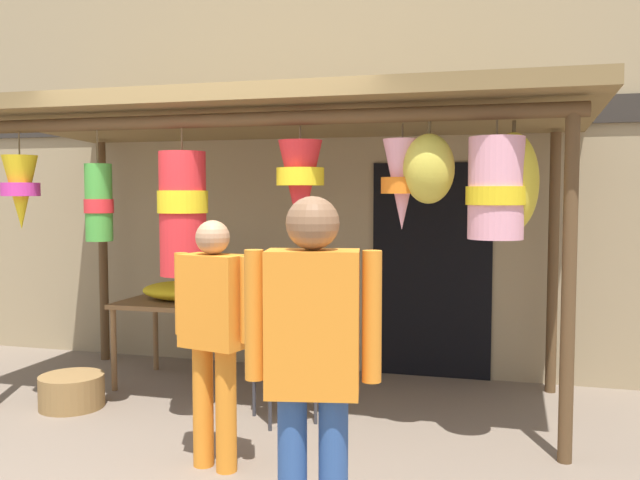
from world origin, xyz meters
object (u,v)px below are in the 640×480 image
display_table (187,309)px  flower_heap_on_table (186,291)px  wicker_basket_spare (72,391)px  vendor_in_orange (214,324)px  folding_chair (275,356)px  shopper_by_bananas (313,356)px

display_table → flower_heap_on_table: 0.17m
wicker_basket_spare → vendor_in_orange: 1.97m
wicker_basket_spare → display_table: bearing=56.3°
flower_heap_on_table → folding_chair: bearing=-34.8°
wicker_basket_spare → vendor_in_orange: (1.61, -0.82, 0.78)m
flower_heap_on_table → wicker_basket_spare: (-0.57, -0.89, -0.71)m
wicker_basket_spare → shopper_by_bananas: shopper_by_bananas is taller
folding_chair → shopper_by_bananas: size_ratio=0.49×
folding_chair → wicker_basket_spare: (-1.68, -0.12, -0.37)m
flower_heap_on_table → vendor_in_orange: size_ratio=0.51×
flower_heap_on_table → vendor_in_orange: vendor_in_orange is taller
flower_heap_on_table → shopper_by_bananas: (1.98, -2.74, 0.17)m
wicker_basket_spare → vendor_in_orange: size_ratio=0.33×
display_table → folding_chair: bearing=-34.7°
folding_chair → wicker_basket_spare: bearing=-176.0°
display_table → wicker_basket_spare: display_table is taller
flower_heap_on_table → wicker_basket_spare: 1.28m
display_table → vendor_in_orange: bearing=-58.8°
display_table → vendor_in_orange: size_ratio=0.74×
vendor_in_orange → shopper_by_bananas: (0.94, -1.04, 0.10)m
display_table → folding_chair: size_ratio=1.36×
wicker_basket_spare → folding_chair: bearing=4.0°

